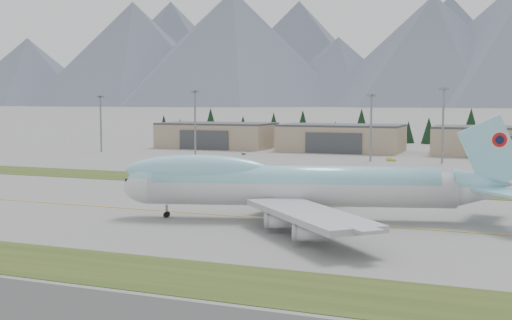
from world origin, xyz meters
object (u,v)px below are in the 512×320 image
at_px(hangar_left, 217,135).
at_px(hangar_center, 341,138).
at_px(service_vehicle_c, 504,161).
at_px(service_vehicle_a, 244,154).
at_px(service_vehicle_b, 391,161).
at_px(boeing_747_freighter, 296,185).
at_px(hangar_right, 501,141).

bearing_deg(hangar_left, hangar_center, 0.00).
xyz_separation_m(hangar_left, service_vehicle_c, (116.27, -22.64, -5.39)).
height_order(hangar_center, service_vehicle_a, hangar_center).
bearing_deg(service_vehicle_c, service_vehicle_b, -139.70).
bearing_deg(hangar_center, boeing_747_freighter, -79.18).
height_order(hangar_right, service_vehicle_a, hangar_right).
distance_m(boeing_747_freighter, service_vehicle_c, 130.91).
bearing_deg(boeing_747_freighter, hangar_left, 103.44).
relative_size(boeing_747_freighter, service_vehicle_c, 15.43).
relative_size(hangar_right, service_vehicle_b, 13.79).
xyz_separation_m(boeing_747_freighter, hangar_center, (-28.54, 149.25, -0.54)).
distance_m(hangar_center, service_vehicle_c, 65.54).
distance_m(hangar_center, hangar_right, 60.00).
bearing_deg(hangar_right, service_vehicle_a, -162.20).
bearing_deg(hangar_right, hangar_left, 180.00).
height_order(boeing_747_freighter, hangar_center, boeing_747_freighter).
bearing_deg(hangar_left, service_vehicle_b, -23.84).
xyz_separation_m(hangar_left, hangar_center, (55.00, 0.00, 0.00)).
relative_size(hangar_left, hangar_right, 1.00).
relative_size(hangar_left, service_vehicle_c, 10.85).
relative_size(boeing_747_freighter, service_vehicle_b, 19.59).
relative_size(hangar_right, service_vehicle_c, 10.85).
xyz_separation_m(service_vehicle_a, service_vehicle_b, (56.41, -6.63, 0.00)).
bearing_deg(service_vehicle_b, hangar_left, 88.69).
relative_size(hangar_left, service_vehicle_b, 13.79).
distance_m(boeing_747_freighter, hangar_center, 151.96).
relative_size(hangar_right, service_vehicle_a, 13.84).
distance_m(hangar_left, hangar_right, 115.00).
bearing_deg(service_vehicle_c, hangar_center, 179.77).
xyz_separation_m(hangar_center, service_vehicle_a, (-30.58, -29.08, -5.39)).
bearing_deg(hangar_left, boeing_747_freighter, -60.76).
relative_size(boeing_747_freighter, hangar_center, 1.42).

